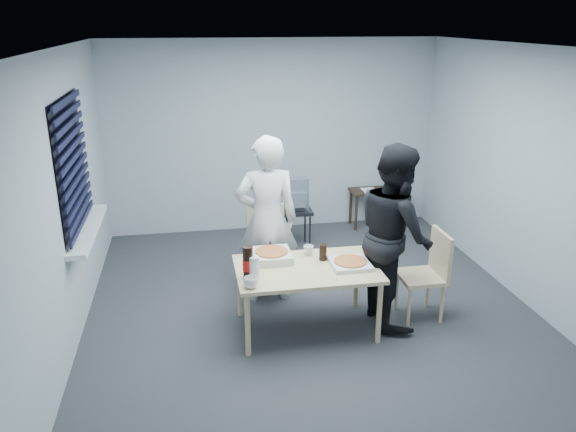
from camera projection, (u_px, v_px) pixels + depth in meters
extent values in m
plane|color=#2E2E32|center=(311.00, 310.00, 5.77)|extent=(5.00, 5.00, 0.00)
plane|color=white|center=(315.00, 47.00, 4.90)|extent=(5.00, 5.00, 0.00)
plane|color=#9FA8B0|center=(273.00, 137.00, 7.66)|extent=(4.50, 0.00, 4.50)
plane|color=#9FA8B0|center=(415.00, 321.00, 3.02)|extent=(4.50, 0.00, 4.50)
plane|color=#9FA8B0|center=(65.00, 202.00, 4.96)|extent=(0.00, 5.00, 5.00)
plane|color=#9FA8B0|center=(528.00, 178.00, 5.72)|extent=(0.00, 5.00, 5.00)
plane|color=black|center=(71.00, 164.00, 5.25)|extent=(0.00, 1.30, 1.30)
cube|color=black|center=(75.00, 164.00, 5.26)|extent=(0.04, 1.30, 1.25)
cube|color=silver|center=(88.00, 229.00, 5.49)|extent=(0.18, 1.42, 0.05)
cube|color=tan|center=(307.00, 269.00, 5.23)|extent=(1.32, 0.84, 0.04)
cylinder|color=tan|center=(248.00, 325.00, 4.91)|extent=(0.05, 0.05, 0.61)
cylinder|color=tan|center=(240.00, 288.00, 5.57)|extent=(0.05, 0.05, 0.61)
cylinder|color=tan|center=(379.00, 313.00, 5.11)|extent=(0.05, 0.05, 0.61)
cylinder|color=tan|center=(356.00, 279.00, 5.77)|extent=(0.05, 0.05, 0.61)
cube|color=tan|center=(268.00, 250.00, 6.18)|extent=(0.42, 0.42, 0.04)
cube|color=tan|center=(266.00, 223.00, 6.27)|extent=(0.42, 0.04, 0.44)
cylinder|color=tan|center=(255.00, 276.00, 6.07)|extent=(0.03, 0.03, 0.41)
cylinder|color=tan|center=(252.00, 263.00, 6.38)|extent=(0.03, 0.03, 0.41)
cylinder|color=tan|center=(286.00, 273.00, 6.12)|extent=(0.03, 0.03, 0.41)
cylinder|color=tan|center=(281.00, 261.00, 6.44)|extent=(0.03, 0.03, 0.41)
cube|color=tan|center=(421.00, 277.00, 5.53)|extent=(0.42, 0.42, 0.04)
cube|color=tan|center=(441.00, 253.00, 5.48)|extent=(0.04, 0.42, 0.44)
cylinder|color=tan|center=(409.00, 307.00, 5.42)|extent=(0.03, 0.03, 0.41)
cylinder|color=tan|center=(397.00, 291.00, 5.73)|extent=(0.03, 0.03, 0.41)
cylinder|color=tan|center=(442.00, 304.00, 5.47)|extent=(0.03, 0.03, 0.41)
cylinder|color=tan|center=(428.00, 288.00, 5.79)|extent=(0.03, 0.03, 0.41)
imported|color=silver|center=(267.00, 220.00, 5.73)|extent=(0.65, 0.42, 1.77)
imported|color=black|center=(395.00, 235.00, 5.35)|extent=(0.47, 0.86, 1.77)
cube|color=#311F15|center=(379.00, 191.00, 7.96)|extent=(0.81, 0.36, 0.04)
cylinder|color=#311F15|center=(356.00, 213.00, 7.86)|extent=(0.04, 0.04, 0.50)
cylinder|color=#311F15|center=(351.00, 207.00, 8.12)|extent=(0.04, 0.04, 0.50)
cylinder|color=#311F15|center=(406.00, 210.00, 7.98)|extent=(0.04, 0.04, 0.50)
cylinder|color=#311F15|center=(398.00, 204.00, 8.24)|extent=(0.04, 0.04, 0.50)
cube|color=black|center=(296.00, 211.00, 7.19)|extent=(0.38, 0.38, 0.04)
cylinder|color=black|center=(287.00, 235.00, 7.11)|extent=(0.04, 0.04, 0.48)
cylinder|color=black|center=(283.00, 227.00, 7.39)|extent=(0.04, 0.04, 0.48)
cylinder|color=black|center=(310.00, 233.00, 7.16)|extent=(0.04, 0.04, 0.48)
cylinder|color=black|center=(305.00, 225.00, 7.44)|extent=(0.04, 0.04, 0.48)
cube|color=slate|center=(296.00, 194.00, 7.11)|extent=(0.29, 0.16, 0.41)
cube|color=slate|center=(298.00, 200.00, 7.03)|extent=(0.22, 0.06, 0.20)
cube|color=silver|center=(272.00, 258.00, 5.39)|extent=(0.37, 0.37, 0.04)
cube|color=silver|center=(272.00, 254.00, 5.37)|extent=(0.37, 0.37, 0.04)
cylinder|color=#CC7F38|center=(272.00, 251.00, 5.37)|extent=(0.31, 0.31, 0.01)
cube|color=silver|center=(350.00, 264.00, 5.26)|extent=(0.36, 0.36, 0.04)
cylinder|color=#CC7F38|center=(350.00, 261.00, 5.25)|extent=(0.31, 0.31, 0.01)
imported|color=silver|center=(251.00, 282.00, 4.82)|extent=(0.17, 0.17, 0.10)
imported|color=silver|center=(309.00, 250.00, 5.49)|extent=(0.10, 0.10, 0.09)
cylinder|color=black|center=(323.00, 252.00, 5.36)|extent=(0.09, 0.09, 0.16)
cylinder|color=black|center=(248.00, 263.00, 4.95)|extent=(0.09, 0.09, 0.31)
cylinder|color=red|center=(248.00, 265.00, 4.96)|extent=(0.10, 0.10, 0.10)
cylinder|color=silver|center=(254.00, 268.00, 4.95)|extent=(0.12, 0.12, 0.22)
torus|color=red|center=(335.00, 280.00, 4.98)|extent=(0.06, 0.06, 0.00)
cube|color=white|center=(369.00, 190.00, 7.90)|extent=(0.22, 0.28, 0.00)
cube|color=black|center=(393.00, 186.00, 8.01)|extent=(0.16, 0.14, 0.06)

